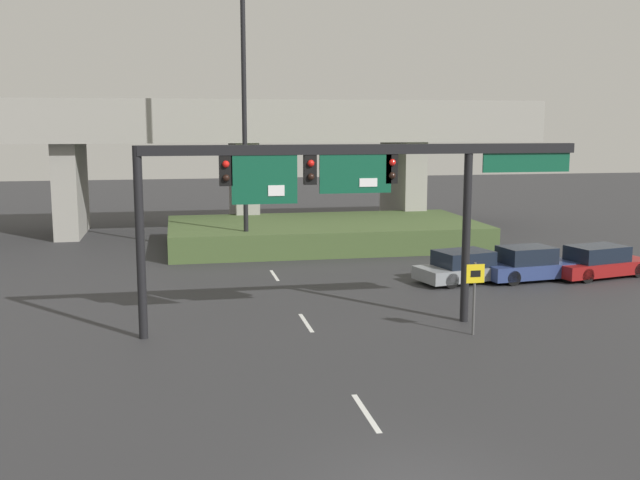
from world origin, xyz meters
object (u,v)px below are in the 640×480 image
object	(u,v)px
signal_gantry	(343,181)
parked_sedan_mid_right	(528,265)
highway_light_pole_near	(244,85)
parked_sedan_far_right	(599,262)
speed_limit_sign	(475,288)
parked_sedan_near_right	(465,267)

from	to	relation	value
signal_gantry	parked_sedan_mid_right	xyz separation A→B (m)	(9.56, 5.92, -4.21)
highway_light_pole_near	parked_sedan_far_right	size ratio (longest dim) A/B	3.27
signal_gantry	parked_sedan_mid_right	world-z (taller)	signal_gantry
highway_light_pole_near	parked_sedan_far_right	distance (m)	18.57
signal_gantry	speed_limit_sign	distance (m)	5.41
signal_gantry	parked_sedan_far_right	world-z (taller)	signal_gantry
highway_light_pole_near	parked_sedan_mid_right	distance (m)	16.03
parked_sedan_near_right	signal_gantry	bearing A→B (deg)	-151.07
signal_gantry	parked_sedan_near_right	world-z (taller)	signal_gantry
signal_gantry	speed_limit_sign	world-z (taller)	signal_gantry
parked_sedan_near_right	parked_sedan_mid_right	size ratio (longest dim) A/B	1.05
parked_sedan_mid_right	parked_sedan_far_right	world-z (taller)	parked_sedan_mid_right
parked_sedan_near_right	highway_light_pole_near	bearing A→B (deg)	124.41
speed_limit_sign	parked_sedan_near_right	xyz separation A→B (m)	(2.83, 7.74, -0.91)
highway_light_pole_near	parked_sedan_near_right	distance (m)	14.10
speed_limit_sign	highway_light_pole_near	size ratio (longest dim) A/B	0.14
signal_gantry	parked_sedan_far_right	size ratio (longest dim) A/B	2.91
highway_light_pole_near	parked_sedan_near_right	size ratio (longest dim) A/B	3.53
highway_light_pole_near	signal_gantry	bearing A→B (deg)	-82.42
speed_limit_sign	parked_sedan_near_right	bearing A→B (deg)	69.91
signal_gantry	parked_sedan_mid_right	bearing A→B (deg)	31.78
signal_gantry	highway_light_pole_near	distance (m)	14.55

